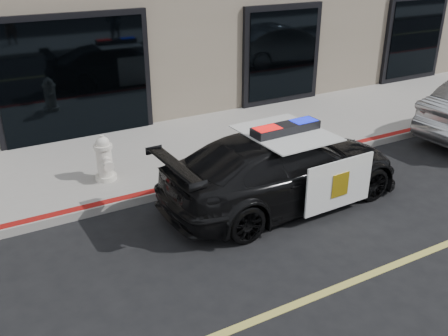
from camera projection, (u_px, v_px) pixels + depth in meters
ground at (301, 302)px, 6.40m from camera, size 120.00×120.00×0.00m
sidewalk_n at (150, 156)px, 10.53m from camera, size 60.00×3.50×0.15m
police_car at (284, 168)px, 8.60m from camera, size 2.19×4.56×1.46m
fire_hydrant at (104, 159)px, 9.18m from camera, size 0.40×0.55×0.87m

